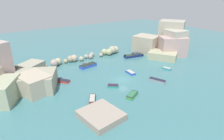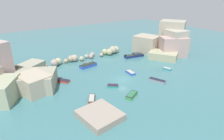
% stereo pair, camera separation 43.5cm
% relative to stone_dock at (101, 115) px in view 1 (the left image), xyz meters
% --- Properties ---
extents(cove_water, '(160.00, 160.00, 0.00)m').
position_rel_stone_dock_xyz_m(cove_water, '(12.70, 10.63, -0.62)').
color(cove_water, '#3F757A').
rests_on(cove_water, ground).
extents(cliff_headland_right, '(21.07, 19.01, 10.98)m').
position_rel_stone_dock_xyz_m(cliff_headland_right, '(39.57, 20.21, 3.28)').
color(cliff_headland_right, tan).
rests_on(cliff_headland_right, ground).
extents(rock_breakwater, '(30.56, 4.00, 2.76)m').
position_rel_stone_dock_xyz_m(rock_breakwater, '(11.76, 29.90, 0.49)').
color(rock_breakwater, tan).
rests_on(rock_breakwater, ground).
extents(stone_dock, '(7.18, 7.76, 1.24)m').
position_rel_stone_dock_xyz_m(stone_dock, '(0.00, 0.00, 0.00)').
color(stone_dock, gray).
rests_on(stone_dock, ground).
extents(channel_buoy, '(0.46, 0.46, 0.46)m').
position_rel_stone_dock_xyz_m(channel_buoy, '(9.72, 26.67, -0.39)').
color(channel_buoy, '#E04C28').
rests_on(channel_buoy, cove_water).
extents(moored_boat_0, '(7.00, 2.96, 1.44)m').
position_rel_stone_dock_xyz_m(moored_boat_0, '(26.81, 23.10, -0.08)').
color(moored_boat_0, navy).
rests_on(moored_boat_0, cove_water).
extents(moored_boat_1, '(5.32, 2.65, 4.81)m').
position_rel_stone_dock_xyz_m(moored_boat_1, '(9.48, 23.36, -0.16)').
color(moored_boat_1, blue).
rests_on(moored_boat_1, cove_water).
extents(moored_boat_2, '(3.60, 2.77, 0.69)m').
position_rel_stone_dock_xyz_m(moored_boat_2, '(9.42, 2.81, -0.26)').
color(moored_boat_2, '#408C42').
rests_on(moored_boat_2, cove_water).
extents(moored_boat_3, '(2.65, 4.31, 0.69)m').
position_rel_stone_dock_xyz_m(moored_boat_3, '(19.15, 4.94, -0.28)').
color(moored_boat_3, gray).
rests_on(moored_boat_3, cove_water).
extents(moored_boat_4, '(2.80, 2.60, 0.53)m').
position_rel_stone_dock_xyz_m(moored_boat_4, '(8.48, 8.73, -0.35)').
color(moored_boat_4, teal).
rests_on(moored_boat_4, cove_water).
extents(moored_boat_5, '(3.67, 2.25, 0.69)m').
position_rel_stone_dock_xyz_m(moored_boat_5, '(-2.99, 26.78, -0.26)').
color(moored_boat_5, gray).
rests_on(moored_boat_5, cove_water).
extents(moored_boat_6, '(2.85, 3.62, 0.66)m').
position_rel_stone_dock_xyz_m(moored_boat_6, '(1.57, 6.11, -0.28)').
color(moored_boat_6, '#C83E3A').
rests_on(moored_boat_6, cove_water).
extents(moored_boat_7, '(1.68, 3.27, 0.55)m').
position_rel_stone_dock_xyz_m(moored_boat_7, '(16.93, 12.70, -0.36)').
color(moored_boat_7, '#2A51B5').
rests_on(moored_boat_7, cove_water).
extents(moored_boat_8, '(1.70, 2.65, 0.56)m').
position_rel_stone_dock_xyz_m(moored_boat_8, '(27.29, 9.12, -0.35)').
color(moored_boat_8, teal).
rests_on(moored_boat_8, cove_water).
extents(moored_boat_9, '(3.40, 3.91, 0.53)m').
position_rel_stone_dock_xyz_m(moored_boat_9, '(-0.42, 18.04, -0.36)').
color(moored_boat_9, red).
rests_on(moored_boat_9, cove_water).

